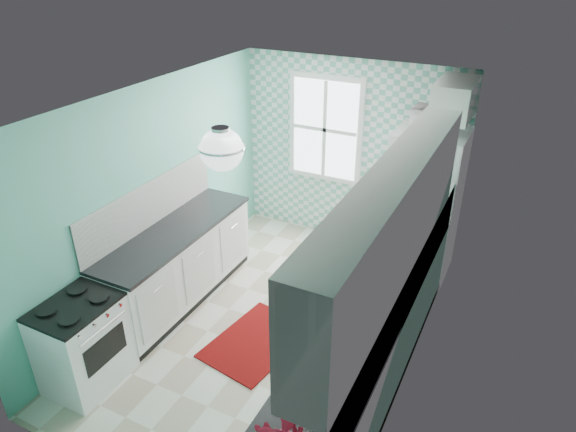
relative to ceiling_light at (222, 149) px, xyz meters
The scene contains 25 objects.
floor 2.47m from the ceiling_light, 90.00° to the left, with size 3.00×4.40×0.02m, color white.
ceiling 0.82m from the ceiling_light, 90.00° to the left, with size 3.00×4.40×0.02m, color white.
wall_back 3.20m from the ceiling_light, 90.00° to the left, with size 3.00×0.02×2.50m, color #60BCA7.
wall_front 1.77m from the ceiling_light, 90.00° to the right, with size 3.00×0.02×2.50m, color #60BCA7.
wall_left 2.02m from the ceiling_light, 152.09° to the left, with size 0.02×4.40×2.50m, color #60BCA7.
wall_right 2.02m from the ceiling_light, 27.91° to the left, with size 0.02×4.40×2.50m, color #60BCA7.
accent_wall 3.17m from the ceiling_light, 90.00° to the left, with size 3.00×0.01×2.50m, color #6BB9A5.
window 3.08m from the ceiling_light, 96.74° to the left, with size 1.04×0.05×1.44m.
backsplash_right 1.91m from the ceiling_light, 15.05° to the left, with size 0.02×3.60×0.51m, color white.
backsplash_left 2.00m from the ceiling_light, 154.02° to the left, with size 0.02×2.15×0.51m, color white.
upper_cabinets_right 1.41m from the ceiling_light, ahead, with size 0.33×3.20×0.90m, color silver.
upper_cabinet_fridge 2.93m from the ceiling_light, 63.70° to the left, with size 0.40×0.74×0.40m, color silver.
ceiling_light is the anchor object (origin of this frame).
base_cabinets_right 2.26m from the ceiling_light, 18.43° to the left, with size 0.60×3.60×0.90m, color white.
countertop_right 1.88m from the ceiling_light, 18.65° to the left, with size 0.63×3.60×0.04m, color black.
base_cabinets_left 2.34m from the ceiling_light, 148.86° to the left, with size 0.60×2.15×0.90m, color white.
countertop_left 1.97m from the ceiling_light, 148.54° to the left, with size 0.63×2.15×0.04m, color black.
fridge 3.15m from the ceiling_light, 66.90° to the left, with size 0.81×0.80×1.85m.
stove 2.33m from the ceiling_light, 149.31° to the right, with size 0.58×0.73×0.88m.
sink 2.34m from the ceiling_light, 50.34° to the left, with size 0.51×0.43×0.53m.
rug 2.36m from the ceiling_light, 93.82° to the left, with size 0.76×1.09×0.02m, color maroon.
dish_towel 2.49m from the ceiling_light, 57.90° to the left, with size 0.02×0.24×0.37m, color #5C9C9C.
fruit_bowl 1.91m from the ceiling_light, 27.94° to the right, with size 0.30×0.30×0.07m, color white.
soap_bottle 2.47m from the ceiling_light, 53.55° to the left, with size 0.09×0.09×0.20m, color #A8BCC1.
microwave 2.85m from the ceiling_light, 66.89° to the left, with size 0.48×0.33×0.27m, color silver.
Camera 1 is at (2.14, -3.92, 3.73)m, focal length 32.00 mm.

